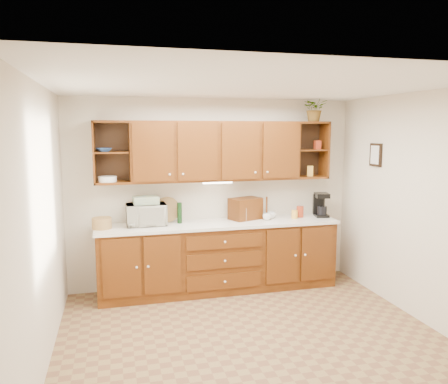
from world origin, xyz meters
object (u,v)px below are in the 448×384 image
potted_plant (315,108)px  coffee_maker (321,205)px  microwave (146,214)px  bread_box (245,209)px

potted_plant → coffee_maker: bearing=-18.9°
coffee_maker → potted_plant: (-0.12, 0.04, 1.37)m
coffee_maker → microwave: bearing=-168.2°
bread_box → microwave: bearing=159.3°
coffee_maker → potted_plant: bearing=173.4°
coffee_maker → bread_box: bearing=-171.3°
bread_box → coffee_maker: coffee_maker is taller
microwave → potted_plant: bearing=-1.7°
microwave → coffee_maker: (2.48, -0.02, 0.02)m
bread_box → potted_plant: size_ratio=1.17×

